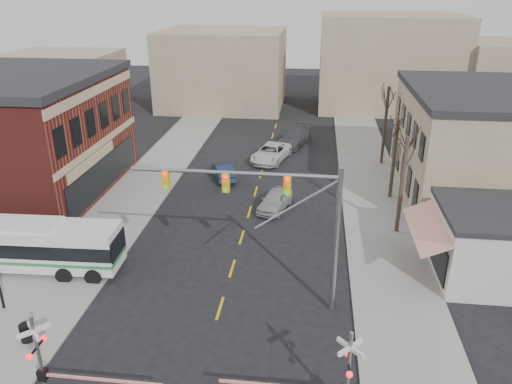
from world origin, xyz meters
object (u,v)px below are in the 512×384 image
car_c (271,153)px  car_a (275,200)px  trash_bin (26,333)px  rr_crossing_east (337,374)px  pedestrian_near (81,253)px  traffic_signal_mast (280,208)px  car_b (223,171)px  pedestrian_far (84,239)px  car_d (294,137)px  rr_crossing_west (49,359)px  transit_bus (23,244)px

car_c → car_a: bearing=-68.1°
car_c → trash_bin: bearing=-93.5°
rr_crossing_east → pedestrian_near: rr_crossing_east is taller
traffic_signal_mast → car_c: bearing=96.2°
trash_bin → car_a: (10.53, 16.53, 0.16)m
car_b → pedestrian_far: pedestrian_far is taller
car_d → pedestrian_far: pedestrian_far is taller
car_b → car_c: (3.68, 5.20, 0.09)m
pedestrian_far → car_c: bearing=39.0°
traffic_signal_mast → rr_crossing_west: (-8.76, -7.39, -3.79)m
traffic_signal_mast → car_a: 13.20m
traffic_signal_mast → car_a: traffic_signal_mast is taller
car_b → traffic_signal_mast: bearing=88.6°
pedestrian_far → rr_crossing_east: bearing=-58.3°
pedestrian_near → pedestrian_far: bearing=34.2°
transit_bus → traffic_signal_mast: (15.27, -1.85, 4.07)m
transit_bus → rr_crossing_west: (6.52, -9.24, 0.28)m
transit_bus → traffic_signal_mast: traffic_signal_mast is taller
car_b → car_c: size_ratio=0.75×
car_b → pedestrian_far: bearing=44.6°
trash_bin → car_c: bearing=71.4°
rr_crossing_east → rr_crossing_west: bearing=-177.4°
rr_crossing_west → car_c: size_ratio=0.99×
rr_crossing_west → trash_bin: rr_crossing_west is taller
rr_crossing_east → car_d: rr_crossing_east is taller
car_d → pedestrian_near: pedestrian_near is taller
rr_crossing_east → pedestrian_far: size_ratio=3.01×
pedestrian_near → pedestrian_far: 1.83m
rr_crossing_west → pedestrian_far: 12.05m
rr_crossing_west → car_a: size_ratio=1.31×
transit_bus → rr_crossing_west: rr_crossing_west is taller
transit_bus → car_d: 30.23m
car_c → car_d: bearing=84.6°
rr_crossing_west → car_b: bearing=84.2°
transit_bus → car_a: size_ratio=2.72×
rr_crossing_east → car_c: 30.39m
pedestrian_far → traffic_signal_mast: bearing=-40.6°
car_a → car_d: (0.63, 16.09, 0.10)m
car_d → rr_crossing_east: bearing=-67.2°
car_b → car_d: 11.82m
car_a → car_b: 7.57m
trash_bin → pedestrian_far: pedestrian_far is taller
traffic_signal_mast → car_a: size_ratio=2.42×
trash_bin → transit_bus: bearing=119.7°
car_c → pedestrian_far: size_ratio=3.05×
pedestrian_near → trash_bin: bearing=-164.0°
car_b → pedestrian_near: (-5.79, -15.56, 0.40)m
rr_crossing_west → car_b: rr_crossing_west is taller
transit_bus → car_d: size_ratio=2.03×
rr_crossing_west → trash_bin: bearing=134.6°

